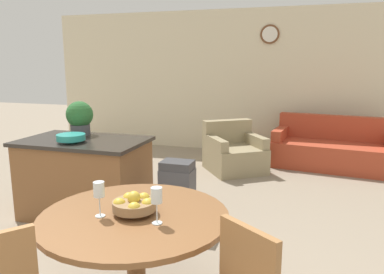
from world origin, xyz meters
TOP-DOWN VIEW (x-y plane):
  - wall_back at (0.00, 6.00)m, footprint 8.00×0.09m
  - dining_table at (0.12, 0.87)m, footprint 1.23×1.23m
  - fruit_bowl at (0.12, 0.87)m, footprint 0.28×0.28m
  - wine_glass_left at (-0.07, 0.77)m, footprint 0.07×0.07m
  - wine_glass_right at (0.31, 0.78)m, footprint 0.07×0.07m
  - kitchen_island at (-1.19, 2.30)m, footprint 1.37×0.85m
  - teal_bowl at (-1.22, 2.13)m, footprint 0.30×0.30m
  - potted_plant at (-1.38, 2.54)m, footprint 0.31×0.31m
  - trash_bin at (-0.10, 2.31)m, footprint 0.34×0.25m
  - couch at (1.58, 5.26)m, footprint 1.96×1.11m
  - armchair at (0.06, 4.58)m, footprint 1.15×1.15m

SIDE VIEW (x-z plane):
  - armchair at x=0.06m, z-range -0.12..0.66m
  - couch at x=1.58m, z-range -0.13..0.70m
  - trash_bin at x=-0.10m, z-range 0.00..0.72m
  - kitchen_island at x=-1.19m, z-range 0.00..0.88m
  - dining_table at x=0.12m, z-range 0.21..0.96m
  - fruit_bowl at x=0.12m, z-range 0.74..0.89m
  - wine_glass_left at x=-0.07m, z-range 0.81..1.03m
  - wine_glass_right at x=0.31m, z-range 0.81..1.03m
  - teal_bowl at x=-1.22m, z-range 0.89..0.98m
  - potted_plant at x=-1.38m, z-range 0.89..1.29m
  - wall_back at x=0.00m, z-range 0.00..2.70m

